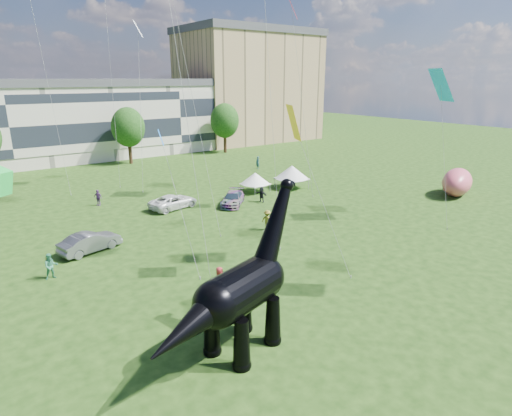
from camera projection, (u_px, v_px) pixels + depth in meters
ground at (343, 328)px, 23.67m from camera, size 220.00×220.00×0.00m
terrace_row at (4, 127)px, 65.12m from camera, size 78.00×11.00×12.00m
apartment_block at (249, 89)px, 93.19m from camera, size 28.00×18.00×22.00m
tree_mid_right at (128, 124)px, 67.18m from camera, size 5.20×5.20×9.44m
tree_far_right at (225, 118)px, 77.39m from camera, size 5.20×5.20×9.44m
dinosaur_sculpture at (237, 295)px, 20.69m from camera, size 10.33×4.46×8.50m
car_grey at (90, 242)px, 33.85m from camera, size 5.12×2.87×1.60m
car_white at (173, 202)px, 45.11m from camera, size 5.70×3.47×1.48m
car_dark at (233, 199)px, 46.31m from camera, size 4.89×4.96×1.44m
gazebo_near at (292, 172)px, 53.15m from camera, size 4.10×4.10×2.86m
gazebo_far at (255, 178)px, 51.32m from camera, size 3.88×3.88×2.40m
inflatable_pink at (457, 182)px, 49.94m from camera, size 7.08×5.31×3.17m
visitors at (185, 242)px, 33.63m from camera, size 54.45×47.45×1.89m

